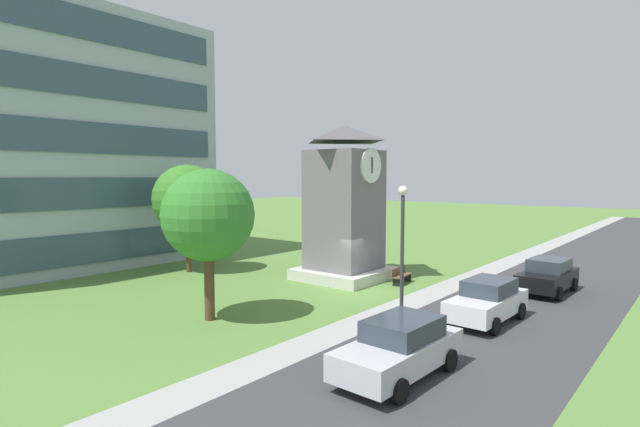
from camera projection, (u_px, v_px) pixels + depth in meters
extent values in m
plane|color=#567F38|center=(359.00, 290.00, 24.77)|extent=(160.00, 160.00, 0.00)
cube|color=#38383A|center=(511.00, 318.00, 19.99)|extent=(120.00, 7.20, 0.01)
cube|color=#9E9E99|center=(415.00, 300.00, 22.77)|extent=(120.00, 1.60, 0.01)
cube|color=#9EA8B2|center=(25.00, 143.00, 32.47)|extent=(19.53, 15.31, 16.00)
cube|color=#384C60|center=(83.00, 249.00, 28.11)|extent=(17.97, 0.10, 1.80)
cube|color=#384C60|center=(81.00, 193.00, 27.86)|extent=(17.97, 0.10, 1.80)
cube|color=#384C60|center=(79.00, 137.00, 27.62)|extent=(17.97, 0.10, 1.80)
cube|color=#384C60|center=(77.00, 79.00, 27.37)|extent=(17.97, 0.10, 1.80)
cube|color=#384C60|center=(75.00, 21.00, 27.12)|extent=(17.97, 0.10, 1.80)
cube|color=slate|center=(344.00, 215.00, 27.36)|extent=(3.38, 3.38, 7.21)
cube|color=beige|center=(344.00, 273.00, 27.61)|extent=(4.57, 4.57, 0.60)
pyramid|color=#555155|center=(345.00, 133.00, 27.01)|extent=(3.72, 3.72, 0.92)
cylinder|color=white|center=(371.00, 166.00, 26.05)|extent=(1.86, 0.12, 1.86)
cylinder|color=white|center=(362.00, 166.00, 28.50)|extent=(0.12, 1.86, 1.86)
cube|color=black|center=(372.00, 162.00, 25.99)|extent=(0.09, 0.06, 0.56)
cube|color=black|center=(372.00, 166.00, 26.00)|extent=(0.05, 0.06, 0.84)
cube|color=brown|center=(402.00, 275.00, 26.25)|extent=(1.84, 0.69, 0.06)
cube|color=brown|center=(398.00, 271.00, 26.35)|extent=(1.79, 0.27, 0.40)
cube|color=black|center=(397.00, 282.00, 25.66)|extent=(0.13, 0.44, 0.45)
cube|color=black|center=(407.00, 277.00, 26.88)|extent=(0.13, 0.44, 0.45)
cylinder|color=#333338|center=(402.00, 263.00, 18.27)|extent=(0.14, 0.14, 5.07)
sphere|color=#F2EFCC|center=(403.00, 191.00, 18.06)|extent=(0.36, 0.36, 0.36)
cylinder|color=#513823|center=(209.00, 284.00, 19.60)|extent=(0.41, 0.41, 2.95)
sphere|color=#337B2A|center=(208.00, 215.00, 19.38)|extent=(3.69, 3.69, 3.69)
cylinder|color=#513823|center=(189.00, 248.00, 29.44)|extent=(0.32, 0.32, 2.96)
sphere|color=#387D26|center=(188.00, 199.00, 29.22)|extent=(4.14, 4.14, 4.14)
cube|color=silver|center=(399.00, 353.00, 14.03)|extent=(4.55, 2.00, 0.76)
cube|color=#2D3842|center=(403.00, 328.00, 14.14)|extent=(2.30, 1.70, 0.60)
cylinder|color=black|center=(399.00, 391.00, 12.42)|extent=(0.67, 0.24, 0.66)
cylinder|color=black|center=(344.00, 372.00, 13.61)|extent=(0.67, 0.24, 0.66)
cylinder|color=black|center=(450.00, 360.00, 14.51)|extent=(0.67, 0.24, 0.66)
cylinder|color=black|center=(398.00, 346.00, 15.69)|extent=(0.67, 0.24, 0.66)
cube|color=silver|center=(487.00, 305.00, 19.34)|extent=(4.40, 1.92, 0.76)
cube|color=#2D3842|center=(489.00, 287.00, 19.45)|extent=(2.22, 1.63, 0.60)
cylinder|color=black|center=(495.00, 326.00, 17.79)|extent=(0.67, 0.24, 0.66)
cylinder|color=black|center=(451.00, 317.00, 18.93)|extent=(0.67, 0.24, 0.66)
cylinder|color=black|center=(521.00, 311.00, 19.80)|extent=(0.67, 0.24, 0.66)
cylinder|color=black|center=(479.00, 304.00, 20.94)|extent=(0.67, 0.24, 0.66)
cube|color=black|center=(547.00, 279.00, 24.19)|extent=(4.32, 2.00, 0.76)
cube|color=#2D3842|center=(549.00, 265.00, 24.30)|extent=(2.18, 1.70, 0.60)
cylinder|color=black|center=(559.00, 294.00, 22.64)|extent=(0.67, 0.24, 0.66)
cylinder|color=black|center=(519.00, 288.00, 23.83)|extent=(0.67, 0.24, 0.66)
cylinder|color=black|center=(574.00, 285.00, 24.61)|extent=(0.67, 0.24, 0.66)
cylinder|color=black|center=(537.00, 279.00, 25.80)|extent=(0.67, 0.24, 0.66)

